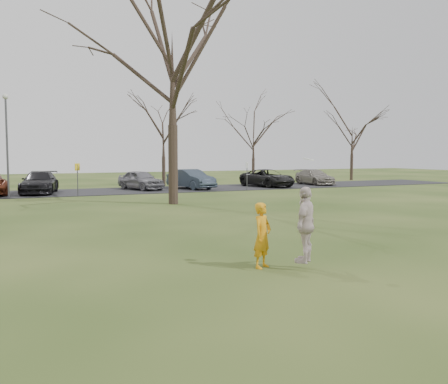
{
  "coord_description": "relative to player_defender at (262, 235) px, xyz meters",
  "views": [
    {
      "loc": [
        -6.27,
        -9.85,
        2.7
      ],
      "look_at": [
        0.0,
        4.0,
        1.5
      ],
      "focal_mm": 39.2,
      "sensor_mm": 36.0,
      "label": 1
    }
  ],
  "objects": [
    {
      "name": "car_4",
      "position": [
        3.71,
        25.28,
        -0.01
      ],
      "size": [
        2.99,
        4.56,
        1.44
      ],
      "primitive_type": "imported",
      "rotation": [
        0.0,
        0.0,
        0.33
      ],
      "color": "slate",
      "rests_on": "parking_strip"
    },
    {
      "name": "car_5",
      "position": [
        7.36,
        24.47,
        0.0
      ],
      "size": [
        2.72,
        4.72,
        1.47
      ],
      "primitive_type": "imported",
      "rotation": [
        0.0,
        0.0,
        0.28
      ],
      "color": "#333F4D",
      "rests_on": "parking_strip"
    },
    {
      "name": "lamp_post",
      "position": [
        -5.25,
        22.34,
        3.19
      ],
      "size": [
        0.34,
        0.34,
        6.27
      ],
      "color": "#47474C",
      "rests_on": "ground"
    },
    {
      "name": "sign_white",
      "position": [
        10.75,
        21.84,
        0.67
      ],
      "size": [
        0.35,
        0.35,
        2.08
      ],
      "color": "#47474C",
      "rests_on": "ground"
    },
    {
      "name": "big_tree",
      "position": [
        2.75,
        14.84,
        6.22
      ],
      "size": [
        9.0,
        9.0,
        14.0
      ],
      "primitive_type": null,
      "color": "#352821",
      "rests_on": "ground"
    },
    {
      "name": "small_tree_row",
      "position": [
        5.13,
        29.9,
        3.12
      ],
      "size": [
        55.0,
        5.9,
        8.5
      ],
      "color": "#352821",
      "rests_on": "ground"
    },
    {
      "name": "sign_yellow",
      "position": [
        -1.25,
        21.84,
        0.67
      ],
      "size": [
        0.35,
        0.35,
        2.08
      ],
      "color": "#47474C",
      "rests_on": "ground"
    },
    {
      "name": "ground",
      "position": [
        0.75,
        -0.16,
        -0.78
      ],
      "size": [
        120.0,
        120.0,
        0.0
      ],
      "primitive_type": "plane",
      "color": "#1E380F",
      "rests_on": "ground"
    },
    {
      "name": "parking_strip",
      "position": [
        0.75,
        24.84,
        -0.76
      ],
      "size": [
        62.0,
        6.5,
        0.04
      ],
      "primitive_type": "cube",
      "color": "black",
      "rests_on": "ground"
    },
    {
      "name": "car_7",
      "position": [
        18.85,
        24.94,
        -0.09
      ],
      "size": [
        1.99,
        4.53,
        1.3
      ],
      "primitive_type": "imported",
      "rotation": [
        0.0,
        0.0,
        -0.04
      ],
      "color": "gray",
      "rests_on": "parking_strip"
    },
    {
      "name": "player_defender",
      "position": [
        0.0,
        0.0,
        0.0
      ],
      "size": [
        0.68,
        0.61,
        1.55
      ],
      "primitive_type": "imported",
      "rotation": [
        0.0,
        0.0,
        0.53
      ],
      "color": "orange",
      "rests_on": "ground"
    },
    {
      "name": "car_6",
      "position": [
        13.85,
        24.32,
        -0.04
      ],
      "size": [
        3.2,
        5.35,
        1.39
      ],
      "primitive_type": "imported",
      "rotation": [
        0.0,
        0.0,
        0.19
      ],
      "color": "black",
      "rests_on": "parking_strip"
    },
    {
      "name": "car_3",
      "position": [
        -3.33,
        24.67,
        -0.0
      ],
      "size": [
        3.07,
        5.38,
        1.47
      ],
      "primitive_type": "imported",
      "rotation": [
        0.0,
        0.0,
        -0.21
      ],
      "color": "black",
      "rests_on": "parking_strip"
    },
    {
      "name": "catching_play",
      "position": [
        0.85,
        -0.53,
        0.28
      ],
      "size": [
        1.08,
        1.0,
        2.45
      ],
      "color": "beige",
      "rests_on": "ground"
    }
  ]
}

